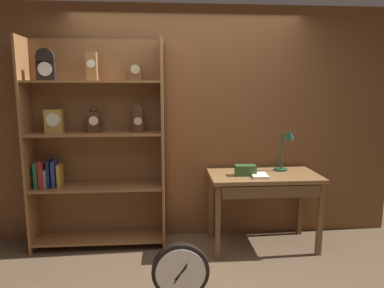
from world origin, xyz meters
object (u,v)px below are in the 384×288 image
(round_clock_large, at_px, (181,273))
(toolbox_small, at_px, (245,170))
(workbench, at_px, (264,184))
(desk_lamp, at_px, (286,145))
(bookshelf, at_px, (93,145))
(open_repair_manual, at_px, (259,175))

(round_clock_large, bearing_deg, toolbox_small, 51.31)
(toolbox_small, height_order, round_clock_large, toolbox_small)
(workbench, distance_m, round_clock_large, 1.38)
(workbench, bearing_deg, desk_lamp, 25.61)
(bookshelf, relative_size, open_repair_manual, 10.06)
(open_repair_manual, height_order, round_clock_large, open_repair_manual)
(bookshelf, height_order, desk_lamp, bookshelf)
(workbench, relative_size, toolbox_small, 5.40)
(toolbox_small, bearing_deg, desk_lamp, 17.67)
(open_repair_manual, bearing_deg, toolbox_small, 158.81)
(bookshelf, height_order, round_clock_large, bookshelf)
(bookshelf, distance_m, desk_lamp, 2.07)
(open_repair_manual, bearing_deg, desk_lamp, 35.88)
(desk_lamp, relative_size, open_repair_manual, 2.16)
(desk_lamp, bearing_deg, toolbox_small, -162.33)
(desk_lamp, distance_m, round_clock_large, 1.81)
(desk_lamp, bearing_deg, round_clock_large, -138.80)
(workbench, relative_size, open_repair_manual, 5.25)
(bookshelf, xyz_separation_m, round_clock_large, (0.87, -1.10, -0.86))
(bookshelf, xyz_separation_m, desk_lamp, (2.07, -0.05, -0.01))
(workbench, height_order, open_repair_manual, open_repair_manual)
(workbench, xyz_separation_m, toolbox_small, (-0.21, -0.02, 0.16))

